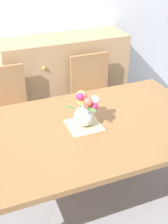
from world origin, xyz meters
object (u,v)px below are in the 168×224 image
Objects in this scene: dining_table at (86,135)px; chair_left at (8,107)px; dresser at (65,80)px; flower_vase at (85,109)px; chair_right at (93,92)px.

chair_left is at bearing 116.69° from dining_table.
dining_table is 2.09× the size of chair_left.
dresser is 1.38m from flower_vase.
chair_right is 0.47m from dresser.
chair_right is 0.64× the size of dresser.
dining_table is 1.01m from chair_left.
chair_right is at bearing -68.99° from dresser.
flower_vase is (0.45, -0.86, 0.34)m from chair_left.
chair_right is (0.45, 0.89, -0.14)m from dining_table.
dining_table is at bearing 63.31° from chair_right.
flower_vase is at bearing -102.36° from dresser.
chair_left is at bearing -149.31° from dresser.
dresser reaches higher than flower_vase.
dresser is 5.16× the size of flower_vase.
chair_left is 1.03m from flower_vase.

